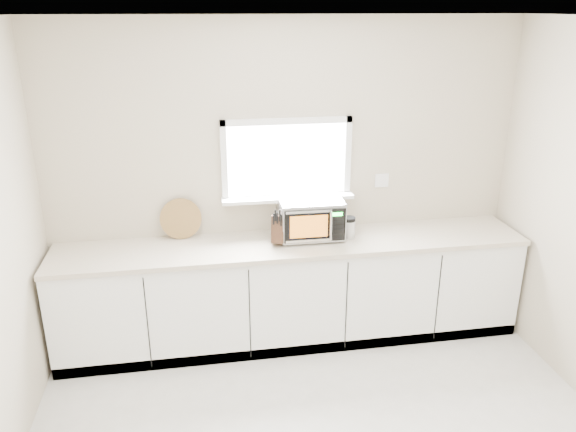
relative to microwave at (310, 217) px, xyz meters
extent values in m
cube|color=#B6A791|center=(-0.17, 0.22, 0.25)|extent=(4.00, 0.02, 2.70)
cube|color=white|center=(-0.17, 0.20, 0.45)|extent=(1.00, 0.02, 0.60)
cube|color=white|center=(-0.17, 0.14, 0.13)|extent=(1.12, 0.16, 0.03)
cube|color=white|center=(-0.17, 0.19, 0.78)|extent=(1.10, 0.04, 0.05)
cube|color=white|center=(-0.17, 0.19, 0.13)|extent=(1.10, 0.04, 0.05)
cube|color=white|center=(-0.69, 0.19, 0.45)|extent=(0.05, 0.04, 0.70)
cube|color=white|center=(0.36, 0.19, 0.45)|extent=(0.05, 0.04, 0.70)
cube|color=white|center=(0.68, 0.21, 0.22)|extent=(0.12, 0.01, 0.12)
cube|color=white|center=(-0.17, -0.08, -0.66)|extent=(3.92, 0.60, 0.88)
cube|color=beige|center=(-0.17, -0.09, -0.20)|extent=(3.92, 0.64, 0.04)
cylinder|color=black|center=(-0.22, -0.15, -0.17)|extent=(0.03, 0.03, 0.02)
cylinder|color=black|center=(-0.22, 0.17, -0.17)|extent=(0.03, 0.03, 0.02)
cylinder|color=black|center=(0.22, -0.15, -0.17)|extent=(0.03, 0.03, 0.02)
cylinder|color=black|center=(0.22, 0.16, -0.17)|extent=(0.03, 0.03, 0.02)
cube|color=#AEB1B6|center=(0.00, 0.01, 0.00)|extent=(0.53, 0.40, 0.31)
cube|color=black|center=(0.00, -0.20, 0.00)|extent=(0.50, 0.02, 0.28)
cube|color=orange|center=(-0.06, -0.20, 0.00)|extent=(0.31, 0.01, 0.19)
cylinder|color=silver|center=(0.12, -0.22, 0.00)|extent=(0.02, 0.02, 0.24)
cube|color=black|center=(0.17, -0.20, 0.00)|extent=(0.13, 0.01, 0.27)
cube|color=#19FF33|center=(0.17, -0.21, 0.09)|extent=(0.09, 0.01, 0.03)
cube|color=silver|center=(0.00, 0.01, 0.16)|extent=(0.53, 0.40, 0.01)
cube|color=#412C17|center=(-0.29, -0.10, -0.05)|extent=(0.14, 0.23, 0.26)
cube|color=black|center=(-0.33, -0.14, 0.06)|extent=(0.02, 0.05, 0.09)
cube|color=black|center=(-0.30, -0.15, 0.07)|extent=(0.02, 0.05, 0.09)
cube|color=black|center=(-0.27, -0.15, 0.05)|extent=(0.02, 0.05, 0.09)
cube|color=black|center=(-0.32, -0.14, 0.09)|extent=(0.02, 0.05, 0.09)
cube|color=black|center=(-0.28, -0.15, 0.09)|extent=(0.02, 0.05, 0.09)
cylinder|color=olive|center=(-1.07, 0.16, -0.01)|extent=(0.34, 0.08, 0.34)
cylinder|color=#AEB1B6|center=(0.32, -0.07, -0.10)|extent=(0.11, 0.11, 0.15)
cylinder|color=black|center=(0.32, -0.07, -0.01)|extent=(0.11, 0.11, 0.04)
camera|label=1|loc=(-0.93, -4.31, 1.66)|focal=35.00mm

